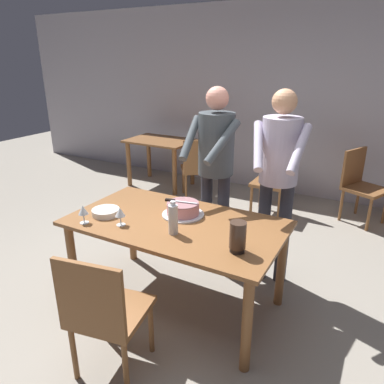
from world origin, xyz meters
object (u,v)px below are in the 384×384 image
(main_dining_table, at_px, (176,233))
(cake_knife, at_px, (175,201))
(wine_glass_near, at_px, (83,211))
(cake_on_platter, at_px, (183,209))
(water_bottle, at_px, (173,219))
(chair_near_side, at_px, (104,311))
(person_cutting_cake, at_px, (215,161))
(background_chair_1, at_px, (361,183))
(hurricane_lamp, at_px, (238,237))
(wine_glass_far, at_px, (120,213))
(background_chair_3, at_px, (198,166))
(person_standing_beside, at_px, (279,169))
(plate_stack, at_px, (106,212))
(background_table, at_px, (160,150))
(background_chair_2, at_px, (273,177))

(main_dining_table, distance_m, cake_knife, 0.26)
(wine_glass_near, bearing_deg, cake_on_platter, 39.75)
(water_bottle, height_order, chair_near_side, water_bottle)
(cake_on_platter, height_order, person_cutting_cake, person_cutting_cake)
(cake_knife, height_order, chair_near_side, chair_near_side)
(background_chair_1, bearing_deg, hurricane_lamp, -101.43)
(cake_on_platter, height_order, wine_glass_near, wine_glass_near)
(wine_glass_far, distance_m, person_cutting_cake, 1.02)
(cake_on_platter, relative_size, cake_knife, 1.26)
(background_chair_3, bearing_deg, person_standing_beside, -43.75)
(person_standing_beside, bearing_deg, main_dining_table, -129.53)
(cake_knife, bearing_deg, plate_stack, -149.45)
(cake_knife, distance_m, background_chair_3, 2.28)
(background_chair_3, bearing_deg, background_table, 161.58)
(cake_on_platter, relative_size, person_cutting_cake, 0.20)
(person_cutting_cake, height_order, background_chair_3, person_cutting_cake)
(cake_on_platter, height_order, background_chair_1, background_chair_1)
(water_bottle, height_order, person_standing_beside, person_standing_beside)
(main_dining_table, height_order, hurricane_lamp, hurricane_lamp)
(main_dining_table, height_order, background_chair_1, background_chair_1)
(plate_stack, xyz_separation_m, background_chair_2, (0.67, 2.39, -0.28))
(wine_glass_far, relative_size, person_standing_beside, 0.08)
(wine_glass_near, relative_size, water_bottle, 0.58)
(water_bottle, height_order, background_chair_1, water_bottle)
(wine_glass_near, height_order, chair_near_side, chair_near_side)
(water_bottle, relative_size, background_table, 0.25)
(person_standing_beside, bearing_deg, cake_knife, -138.35)
(cake_on_platter, distance_m, background_table, 2.92)
(chair_near_side, height_order, background_chair_1, same)
(background_table, xyz_separation_m, background_chair_1, (2.91, 0.06, -0.09))
(plate_stack, distance_m, background_chair_2, 2.50)
(hurricane_lamp, relative_size, background_chair_3, 0.23)
(person_standing_beside, xyz_separation_m, chair_near_side, (-0.59, -1.55, -0.58))
(hurricane_lamp, relative_size, chair_near_side, 0.23)
(main_dining_table, relative_size, background_table, 1.66)
(plate_stack, distance_m, person_cutting_cake, 1.06)
(wine_glass_far, distance_m, water_bottle, 0.43)
(water_bottle, xyz_separation_m, person_standing_beside, (0.49, 0.89, 0.21))
(wine_glass_far, distance_m, person_standing_beside, 1.34)
(hurricane_lamp, xyz_separation_m, background_chair_2, (-0.48, 2.43, -0.37))
(background_chair_1, distance_m, background_chair_2, 1.06)
(wine_glass_far, xyz_separation_m, background_chair_2, (0.45, 2.48, -0.36))
(person_cutting_cake, xyz_separation_m, background_chair_1, (1.13, 1.84, -0.58))
(person_cutting_cake, height_order, person_standing_beside, same)
(background_table, distance_m, background_chair_1, 2.91)
(person_standing_beside, bearing_deg, cake_on_platter, -135.77)
(cake_knife, bearing_deg, wine_glass_far, -123.92)
(hurricane_lamp, bearing_deg, cake_on_platter, 151.18)
(wine_glass_far, bearing_deg, person_standing_beside, 46.50)
(main_dining_table, bearing_deg, person_standing_beside, 50.47)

